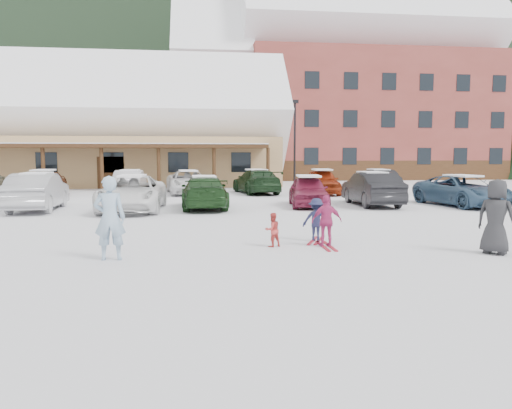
{
  "coord_description": "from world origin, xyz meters",
  "views": [
    {
      "loc": [
        -1.37,
        -12.26,
        2.34
      ],
      "look_at": [
        0.3,
        1.0,
        1.0
      ],
      "focal_mm": 35.0,
      "sensor_mm": 36.0,
      "label": 1
    }
  ],
  "objects": [
    {
      "name": "conifer_4",
      "position": [
        34.0,
        46.0,
        6.54
      ],
      "size": [
        5.06,
        5.06,
        11.73
      ],
      "color": "black",
      "rests_on": "ground"
    },
    {
      "name": "parked_car_2",
      "position": [
        -3.89,
        8.91,
        0.74
      ],
      "size": [
        2.59,
        5.37,
        1.48
      ],
      "primitive_type": "imported",
      "rotation": [
        0.0,
        0.0,
        -0.03
      ],
      "color": "white",
      "rests_on": "ground"
    },
    {
      "name": "conifer_3",
      "position": [
        6.0,
        44.0,
        5.12
      ],
      "size": [
        3.96,
        3.96,
        9.18
      ],
      "color": "black",
      "rests_on": "ground"
    },
    {
      "name": "ground",
      "position": [
        0.0,
        0.0,
        0.0
      ],
      "size": [
        160.0,
        160.0,
        0.0
      ],
      "primitive_type": "plane",
      "color": "white",
      "rests_on": "ground"
    },
    {
      "name": "alpine_hotel",
      "position": [
        14.27,
        38.0,
        8.63
      ],
      "size": [
        31.48,
        14.01,
        21.48
      ],
      "color": "brown",
      "rests_on": "ground"
    },
    {
      "name": "lamp_post",
      "position": [
        6.24,
        24.84,
        3.61
      ],
      "size": [
        0.5,
        0.25,
        6.41
      ],
      "color": "black",
      "rests_on": "ground"
    },
    {
      "name": "parked_car_9",
      "position": [
        -5.04,
        17.66,
        0.72
      ],
      "size": [
        1.52,
        4.36,
        1.44
      ],
      "primitive_type": "imported",
      "rotation": [
        0.0,
        0.0,
        3.14
      ],
      "color": "silver",
      "rests_on": "ground"
    },
    {
      "name": "skis_child_navy",
      "position": [
        1.92,
        0.81,
        0.01
      ],
      "size": [
        0.75,
        1.36,
        0.03
      ],
      "primitive_type": "cube",
      "rotation": [
        0.0,
        0.0,
        2.73
      ],
      "color": "maroon",
      "rests_on": "ground"
    },
    {
      "name": "parked_car_12",
      "position": [
        6.18,
        16.5,
        0.73
      ],
      "size": [
        2.02,
        4.42,
        1.47
      ],
      "primitive_type": "imported",
      "rotation": [
        0.0,
        0.0,
        -0.07
      ],
      "color": "#992E11",
      "rests_on": "ground"
    },
    {
      "name": "toddler_red",
      "position": [
        0.61,
        0.13,
        0.44
      ],
      "size": [
        0.52,
        0.47,
        0.87
      ],
      "primitive_type": "imported",
      "rotation": [
        0.0,
        0.0,
        3.53
      ],
      "color": "#C73D39",
      "rests_on": "ground"
    },
    {
      "name": "bystander_dark",
      "position": [
        5.68,
        -1.44,
        0.89
      ],
      "size": [
        0.99,
        1.03,
        1.77
      ],
      "primitive_type": "imported",
      "rotation": [
        0.0,
        0.0,
        2.26
      ],
      "color": "#27272A",
      "rests_on": "ground"
    },
    {
      "name": "parked_car_8",
      "position": [
        -9.66,
        16.78,
        0.75
      ],
      "size": [
        1.78,
        4.38,
        1.49
      ],
      "primitive_type": "imported",
      "rotation": [
        0.0,
        0.0,
        0.0
      ],
      "color": "#592817",
      "rests_on": "ground"
    },
    {
      "name": "skis_child_magenta",
      "position": [
        1.98,
        -0.04,
        0.01
      ],
      "size": [
        0.24,
        1.41,
        0.03
      ],
      "primitive_type": "cube",
      "rotation": [
        0.0,
        0.0,
        3.11
      ],
      "color": "maroon",
      "rests_on": "ground"
    },
    {
      "name": "parked_car_3",
      "position": [
        -0.91,
        9.51,
        0.7
      ],
      "size": [
        2.03,
        4.85,
        1.4
      ],
      "primitive_type": "imported",
      "rotation": [
        0.0,
        0.0,
        3.16
      ],
      "color": "#1C3D1B",
      "rests_on": "ground"
    },
    {
      "name": "forested_hillside",
      "position": [
        0.0,
        85.0,
        19.0
      ],
      "size": [
        300.0,
        70.0,
        38.0
      ],
      "primitive_type": "cube",
      "color": "black",
      "rests_on": "ground"
    },
    {
      "name": "parked_car_11",
      "position": [
        2.4,
        17.49,
        0.72
      ],
      "size": [
        2.74,
        5.23,
        1.45
      ],
      "primitive_type": "imported",
      "rotation": [
        0.0,
        0.0,
        3.29
      ],
      "color": "#183219",
      "rests_on": "ground"
    },
    {
      "name": "parked_car_4",
      "position": [
        3.79,
        9.76,
        0.69
      ],
      "size": [
        2.16,
        4.25,
        1.39
      ],
      "primitive_type": "imported",
      "rotation": [
        0.0,
        0.0,
        -0.13
      ],
      "color": "maroon",
      "rests_on": "ground"
    },
    {
      "name": "child_navy",
      "position": [
        1.92,
        0.81,
        0.58
      ],
      "size": [
        0.86,
        0.7,
        1.17
      ],
      "primitive_type": "imported",
      "rotation": [
        0.0,
        0.0,
        2.73
      ],
      "color": "#1E2243",
      "rests_on": "ground"
    },
    {
      "name": "parked_car_5",
      "position": [
        6.8,
        9.84,
        0.77
      ],
      "size": [
        1.72,
        4.69,
        1.53
      ],
      "primitive_type": "imported",
      "rotation": [
        0.0,
        0.0,
        3.12
      ],
      "color": "black",
      "rests_on": "ground"
    },
    {
      "name": "child_magenta",
      "position": [
        1.98,
        -0.04,
        0.66
      ],
      "size": [
        0.78,
        0.35,
        1.32
      ],
      "primitive_type": "imported",
      "rotation": [
        0.0,
        0.0,
        3.11
      ],
      "color": "#BA316E",
      "rests_on": "ground"
    },
    {
      "name": "parked_car_1",
      "position": [
        -7.87,
        9.6,
        0.79
      ],
      "size": [
        1.9,
        4.84,
        1.57
      ],
      "primitive_type": "imported",
      "rotation": [
        0.0,
        0.0,
        3.19
      ],
      "color": "#A9AAAE",
      "rests_on": "ground"
    },
    {
      "name": "day_lodge",
      "position": [
        -9.0,
        27.96,
        3.94
      ],
      "size": [
        29.12,
        12.5,
        10.38
      ],
      "color": "tan",
      "rests_on": "ground"
    },
    {
      "name": "parked_car_13",
      "position": [
        10.07,
        17.6,
        0.71
      ],
      "size": [
        1.71,
        4.37,
        1.42
      ],
      "primitive_type": "imported",
      "rotation": [
        0.0,
        0.0,
        3.09
      ],
      "color": "black",
      "rests_on": "ground"
    },
    {
      "name": "parked_car_10",
      "position": [
        -1.67,
        17.62,
        0.7
      ],
      "size": [
        2.87,
        5.27,
        1.4
      ],
      "primitive_type": "imported",
      "rotation": [
        0.0,
        0.0,
        0.11
      ],
      "color": "white",
      "rests_on": "ground"
    },
    {
      "name": "parked_car_6",
      "position": [
        10.82,
        9.09,
        0.7
      ],
      "size": [
        3.03,
        5.3,
        1.39
      ],
      "primitive_type": "imported",
      "rotation": [
        0.0,
        0.0,
        0.15
      ],
      "color": "#375471",
      "rests_on": "ground"
    },
    {
      "name": "adult_skier",
      "position": [
        -3.22,
        -0.99,
        0.94
      ],
      "size": [
        0.7,
        0.48,
        1.88
      ],
      "primitive_type": "imported",
      "rotation": [
        0.0,
        0.0,
        3.19
      ],
      "color": "#97B5CF",
      "rests_on": "ground"
    }
  ]
}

